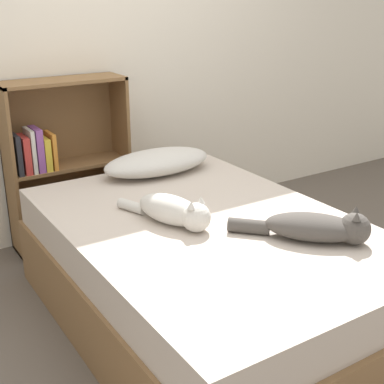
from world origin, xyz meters
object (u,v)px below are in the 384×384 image
Objects in this scene: bed at (208,274)px; cat_dark at (317,227)px; cat_light at (175,211)px; pillow at (157,162)px; bookshelf at (61,161)px.

bed is 0.58m from cat_dark.
cat_dark reaches higher than cat_light.
pillow reaches higher than bed.
bookshelf reaches higher than pillow.
pillow is 1.34× the size of cat_dark.
bed is at bearing 48.02° from cat_light.
bookshelf is at bearing 164.35° from cat_light.
bed is 0.37m from cat_light.
cat_light is (-0.29, -0.67, -0.00)m from pillow.
bed is at bearing -101.24° from pillow.
bed is 0.81m from pillow.
bookshelf is at bearing 127.30° from pillow.
cat_light is 0.48× the size of bookshelf.
pillow is at bearing 136.17° from cat_light.
pillow is at bearing -52.70° from bookshelf.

